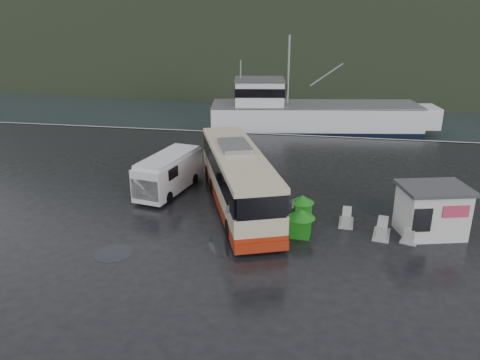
% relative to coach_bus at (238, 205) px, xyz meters
% --- Properties ---
extents(ground, '(160.00, 160.00, 0.00)m').
position_rel_coach_bus_xyz_m(ground, '(0.66, -1.44, 0.00)').
color(ground, black).
rests_on(ground, ground).
extents(harbor_water, '(300.00, 180.00, 0.02)m').
position_rel_coach_bus_xyz_m(harbor_water, '(0.66, 108.56, 0.00)').
color(harbor_water, black).
rests_on(harbor_water, ground).
extents(quay_edge, '(160.00, 0.60, 1.50)m').
position_rel_coach_bus_xyz_m(quay_edge, '(0.66, 18.56, 0.00)').
color(quay_edge, '#999993').
rests_on(quay_edge, ground).
extents(headland, '(780.00, 540.00, 570.00)m').
position_rel_coach_bus_xyz_m(headland, '(10.66, 248.56, 0.00)').
color(headland, black).
rests_on(headland, ground).
extents(coach_bus, '(7.86, 13.81, 3.82)m').
position_rel_coach_bus_xyz_m(coach_bus, '(0.00, 0.00, 0.00)').
color(coach_bus, '#BCAC8E').
rests_on(coach_bus, ground).
extents(white_van, '(3.34, 6.62, 2.64)m').
position_rel_coach_bus_xyz_m(white_van, '(-5.08, 1.61, 0.00)').
color(white_van, silver).
rests_on(white_van, ground).
extents(waste_bin_left, '(1.26, 1.26, 1.45)m').
position_rel_coach_bus_xyz_m(waste_bin_left, '(4.12, -1.22, 0.00)').
color(waste_bin_left, '#166F13').
rests_on(waste_bin_left, ground).
extents(waste_bin_right, '(1.21, 1.21, 1.58)m').
position_rel_coach_bus_xyz_m(waste_bin_right, '(4.18, -3.63, 0.00)').
color(waste_bin_right, '#166F13').
rests_on(waste_bin_right, ground).
extents(dome_tent, '(2.62, 3.36, 1.21)m').
position_rel_coach_bus_xyz_m(dome_tent, '(1.64, -3.06, 0.00)').
color(dome_tent, '#2A341F').
rests_on(dome_tent, ground).
extents(ticket_kiosk, '(4.20, 3.57, 2.83)m').
position_rel_coach_bus_xyz_m(ticket_kiosk, '(11.24, -2.14, 0.00)').
color(ticket_kiosk, silver).
rests_on(ticket_kiosk, ground).
extents(jersey_barrier_a, '(1.16, 1.87, 0.87)m').
position_rel_coach_bus_xyz_m(jersey_barrier_a, '(8.62, -2.85, 0.00)').
color(jersey_barrier_a, '#999993').
rests_on(jersey_barrier_a, ground).
extents(jersey_barrier_b, '(1.40, 1.90, 0.86)m').
position_rel_coach_bus_xyz_m(jersey_barrier_b, '(10.17, -2.97, 0.00)').
color(jersey_barrier_b, '#999993').
rests_on(jersey_barrier_b, ground).
extents(jersey_barrier_c, '(0.93, 1.68, 0.81)m').
position_rel_coach_bus_xyz_m(jersey_barrier_c, '(6.75, -1.61, 0.00)').
color(jersey_barrier_c, '#999993').
rests_on(jersey_barrier_c, ground).
extents(fishing_trawler, '(27.62, 9.98, 10.81)m').
position_rel_coach_bus_xyz_m(fishing_trawler, '(4.24, 25.07, 0.00)').
color(fishing_trawler, silver).
rests_on(fishing_trawler, ground).
extents(puddles, '(17.12, 11.23, 0.01)m').
position_rel_coach_bus_xyz_m(puddles, '(3.43, -2.92, 0.00)').
color(puddles, black).
rests_on(puddles, ground).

